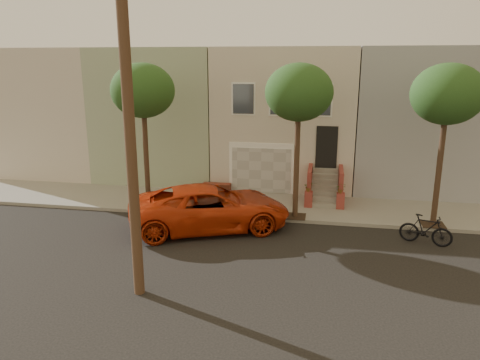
# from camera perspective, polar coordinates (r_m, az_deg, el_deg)

# --- Properties ---
(ground) EXTENTS (90.00, 90.00, 0.00)m
(ground) POSITION_cam_1_polar(r_m,az_deg,el_deg) (15.89, 2.28, -9.42)
(ground) COLOR black
(ground) RESTS_ON ground
(sidewalk) EXTENTS (40.00, 3.70, 0.15)m
(sidewalk) POSITION_cam_1_polar(r_m,az_deg,el_deg) (20.83, 4.41, -3.30)
(sidewalk) COLOR gray
(sidewalk) RESTS_ON ground
(house_row) EXTENTS (33.10, 11.70, 7.00)m
(house_row) POSITION_cam_1_polar(r_m,az_deg,el_deg) (25.79, 5.98, 8.26)
(house_row) COLOR #B9AF9D
(house_row) RESTS_ON sidewalk
(tree_left) EXTENTS (2.70, 2.57, 6.30)m
(tree_left) POSITION_cam_1_polar(r_m,az_deg,el_deg) (19.79, -12.10, 10.80)
(tree_left) COLOR #2D2116
(tree_left) RESTS_ON sidewalk
(tree_mid) EXTENTS (2.70, 2.57, 6.30)m
(tree_mid) POSITION_cam_1_polar(r_m,az_deg,el_deg) (18.34, 7.39, 10.71)
(tree_mid) COLOR #2D2116
(tree_mid) RESTS_ON sidewalk
(tree_right) EXTENTS (2.70, 2.57, 6.30)m
(tree_right) POSITION_cam_1_polar(r_m,az_deg,el_deg) (18.85, 24.57, 9.64)
(tree_right) COLOR #2D2116
(tree_right) RESTS_ON sidewalk
(pickup_truck) EXTENTS (6.93, 5.06, 1.75)m
(pickup_truck) POSITION_cam_1_polar(r_m,az_deg,el_deg) (18.06, -3.81, -3.45)
(pickup_truck) COLOR #BD300E
(pickup_truck) RESTS_ON ground
(motorcycle) EXTENTS (1.92, 1.09, 1.11)m
(motorcycle) POSITION_cam_1_polar(r_m,az_deg,el_deg) (17.93, 22.27, -5.78)
(motorcycle) COLOR black
(motorcycle) RESTS_ON ground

